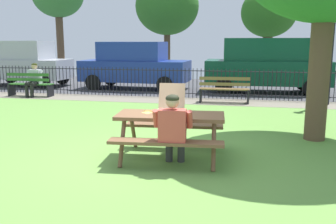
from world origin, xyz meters
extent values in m
cube|color=#699B44|center=(0.00, 1.43, -0.01)|extent=(28.00, 10.86, 0.02)
cube|color=gray|center=(0.00, 6.16, 0.00)|extent=(28.00, 1.40, 0.01)
cube|color=#424247|center=(0.00, 10.17, -0.01)|extent=(28.00, 6.63, 0.01)
cube|color=brown|center=(0.38, -0.04, 0.74)|extent=(1.85, 0.90, 0.06)
cube|color=brown|center=(0.43, -0.64, 0.44)|extent=(1.82, 0.42, 0.05)
cube|color=brown|center=(0.33, 0.56, 0.44)|extent=(1.82, 0.42, 0.05)
cylinder|color=brown|center=(-0.32, -0.51, 0.35)|extent=(0.10, 0.44, 0.74)
cylinder|color=brown|center=(-0.39, 0.32, 0.35)|extent=(0.10, 0.44, 0.74)
cylinder|color=brown|center=(1.15, -0.39, 0.35)|extent=(0.10, 0.44, 0.74)
cylinder|color=brown|center=(1.08, 0.43, 0.35)|extent=(0.10, 0.44, 0.74)
cube|color=tan|center=(0.37, 0.02, 0.78)|extent=(0.49, 0.49, 0.01)
cube|color=silver|center=(0.37, 0.02, 0.78)|extent=(0.45, 0.45, 0.00)
cube|color=tan|center=(0.38, -0.20, 0.80)|extent=(0.46, 0.05, 0.04)
cube|color=tan|center=(0.35, 0.24, 0.80)|extent=(0.46, 0.05, 0.04)
cube|color=tan|center=(0.14, 0.01, 0.80)|extent=(0.05, 0.46, 0.04)
cube|color=tan|center=(0.59, 0.04, 0.80)|extent=(0.05, 0.46, 0.04)
cube|color=tan|center=(0.35, 0.26, 1.04)|extent=(0.47, 0.22, 0.43)
pyramid|color=#F9D058|center=(-0.04, 0.03, 0.78)|extent=(0.18, 0.22, 0.01)
cube|color=tan|center=(-0.05, 0.13, 0.78)|extent=(0.17, 0.06, 0.02)
cylinder|color=#353535|center=(0.40, -0.22, 0.22)|extent=(0.12, 0.12, 0.44)
cylinder|color=#353535|center=(0.41, -0.43, 0.47)|extent=(0.18, 0.43, 0.15)
cylinder|color=#353535|center=(0.60, -0.20, 0.22)|extent=(0.12, 0.12, 0.44)
cylinder|color=#353535|center=(0.61, -0.41, 0.47)|extent=(0.18, 0.43, 0.15)
cube|color=#CC4C3F|center=(0.53, -0.63, 0.70)|extent=(0.44, 0.25, 0.52)
cylinder|color=#CC4C3F|center=(0.27, -0.60, 0.80)|extent=(0.11, 0.21, 0.31)
cylinder|color=#CC4C3F|center=(0.79, -0.56, 0.80)|extent=(0.11, 0.21, 0.31)
sphere|color=tan|center=(0.53, -0.61, 1.08)|extent=(0.21, 0.21, 0.21)
ellipsoid|color=#262A1A|center=(0.53, -0.62, 1.13)|extent=(0.21, 0.20, 0.12)
cylinder|color=black|center=(0.00, 6.86, 0.95)|extent=(19.72, 0.03, 0.03)
cylinder|color=black|center=(0.00, 6.86, 0.16)|extent=(19.72, 0.03, 0.03)
cylinder|color=black|center=(-7.82, 6.86, 0.52)|extent=(0.02, 0.02, 1.04)
cylinder|color=black|center=(-7.67, 6.86, 0.52)|extent=(0.02, 0.02, 1.04)
cylinder|color=black|center=(-7.53, 6.86, 0.52)|extent=(0.02, 0.02, 1.04)
cylinder|color=black|center=(-7.39, 6.86, 0.52)|extent=(0.02, 0.02, 1.04)
cylinder|color=black|center=(-7.25, 6.86, 0.52)|extent=(0.02, 0.02, 1.04)
cylinder|color=black|center=(-7.11, 6.86, 0.52)|extent=(0.02, 0.02, 1.04)
cylinder|color=black|center=(-6.97, 6.86, 0.52)|extent=(0.02, 0.02, 1.04)
cylinder|color=black|center=(-6.83, 6.86, 0.52)|extent=(0.02, 0.02, 1.04)
cylinder|color=black|center=(-6.69, 6.86, 0.52)|extent=(0.02, 0.02, 1.04)
cylinder|color=black|center=(-6.55, 6.86, 0.52)|extent=(0.02, 0.02, 1.04)
cylinder|color=black|center=(-6.41, 6.86, 0.52)|extent=(0.02, 0.02, 1.04)
cylinder|color=black|center=(-6.27, 6.86, 0.52)|extent=(0.02, 0.02, 1.04)
cylinder|color=black|center=(-6.13, 6.86, 0.52)|extent=(0.02, 0.02, 1.04)
cylinder|color=black|center=(-5.98, 6.86, 0.52)|extent=(0.02, 0.02, 1.04)
cylinder|color=black|center=(-5.84, 6.86, 0.52)|extent=(0.02, 0.02, 1.04)
cylinder|color=black|center=(-5.70, 6.86, 0.52)|extent=(0.02, 0.02, 1.04)
cylinder|color=black|center=(-5.56, 6.86, 0.52)|extent=(0.02, 0.02, 1.04)
cylinder|color=black|center=(-5.42, 6.86, 0.52)|extent=(0.02, 0.02, 1.04)
cylinder|color=black|center=(-5.28, 6.86, 0.52)|extent=(0.02, 0.02, 1.04)
cylinder|color=black|center=(-5.14, 6.86, 0.52)|extent=(0.02, 0.02, 1.04)
cylinder|color=black|center=(-5.00, 6.86, 0.52)|extent=(0.02, 0.02, 1.04)
cylinder|color=black|center=(-4.86, 6.86, 0.52)|extent=(0.02, 0.02, 1.04)
cylinder|color=black|center=(-4.72, 6.86, 0.52)|extent=(0.02, 0.02, 1.04)
cylinder|color=black|center=(-4.58, 6.86, 0.52)|extent=(0.02, 0.02, 1.04)
cylinder|color=black|center=(-4.44, 6.86, 0.52)|extent=(0.02, 0.02, 1.04)
cylinder|color=black|center=(-4.30, 6.86, 0.52)|extent=(0.02, 0.02, 1.04)
cylinder|color=black|center=(-4.15, 6.86, 0.52)|extent=(0.02, 0.02, 1.04)
cylinder|color=black|center=(-4.01, 6.86, 0.52)|extent=(0.02, 0.02, 1.04)
cylinder|color=black|center=(-3.87, 6.86, 0.52)|extent=(0.02, 0.02, 1.04)
cylinder|color=black|center=(-3.73, 6.86, 0.52)|extent=(0.02, 0.02, 1.04)
cylinder|color=black|center=(-3.59, 6.86, 0.52)|extent=(0.02, 0.02, 1.04)
cylinder|color=black|center=(-3.45, 6.86, 0.52)|extent=(0.02, 0.02, 1.04)
cylinder|color=black|center=(-3.31, 6.86, 0.52)|extent=(0.02, 0.02, 1.04)
cylinder|color=black|center=(-3.17, 6.86, 0.52)|extent=(0.02, 0.02, 1.04)
cylinder|color=black|center=(-3.03, 6.86, 0.52)|extent=(0.02, 0.02, 1.04)
cylinder|color=black|center=(-2.89, 6.86, 0.52)|extent=(0.02, 0.02, 1.04)
cylinder|color=black|center=(-2.75, 6.86, 0.52)|extent=(0.02, 0.02, 1.04)
cylinder|color=black|center=(-2.61, 6.86, 0.52)|extent=(0.02, 0.02, 1.04)
cylinder|color=black|center=(-2.46, 6.86, 0.52)|extent=(0.02, 0.02, 1.04)
cylinder|color=black|center=(-2.32, 6.86, 0.52)|extent=(0.02, 0.02, 1.04)
cylinder|color=black|center=(-2.18, 6.86, 0.52)|extent=(0.02, 0.02, 1.04)
cylinder|color=black|center=(-2.04, 6.86, 0.52)|extent=(0.02, 0.02, 1.04)
cylinder|color=black|center=(-1.90, 6.86, 0.52)|extent=(0.02, 0.02, 1.04)
cylinder|color=black|center=(-1.76, 6.86, 0.52)|extent=(0.02, 0.02, 1.04)
cylinder|color=black|center=(-1.62, 6.86, 0.52)|extent=(0.02, 0.02, 1.04)
cylinder|color=black|center=(-1.48, 6.86, 0.52)|extent=(0.02, 0.02, 1.04)
cylinder|color=black|center=(-1.34, 6.86, 0.52)|extent=(0.02, 0.02, 1.04)
cylinder|color=black|center=(-1.20, 6.86, 0.52)|extent=(0.02, 0.02, 1.04)
cylinder|color=black|center=(-1.06, 6.86, 0.52)|extent=(0.02, 0.02, 1.04)
cylinder|color=black|center=(-0.92, 6.86, 0.52)|extent=(0.02, 0.02, 1.04)
cylinder|color=black|center=(-0.77, 6.86, 0.52)|extent=(0.02, 0.02, 1.04)
cylinder|color=black|center=(-0.63, 6.86, 0.52)|extent=(0.02, 0.02, 1.04)
cylinder|color=black|center=(-0.49, 6.86, 0.52)|extent=(0.02, 0.02, 1.04)
cylinder|color=black|center=(-0.35, 6.86, 0.52)|extent=(0.02, 0.02, 1.04)
cylinder|color=black|center=(-0.21, 6.86, 0.52)|extent=(0.02, 0.02, 1.04)
cylinder|color=black|center=(-0.07, 6.86, 0.52)|extent=(0.02, 0.02, 1.04)
cylinder|color=black|center=(0.07, 6.86, 0.52)|extent=(0.02, 0.02, 1.04)
cylinder|color=black|center=(0.21, 6.86, 0.52)|extent=(0.02, 0.02, 1.04)
cylinder|color=black|center=(0.35, 6.86, 0.52)|extent=(0.02, 0.02, 1.04)
cylinder|color=black|center=(0.49, 6.86, 0.52)|extent=(0.02, 0.02, 1.04)
cylinder|color=black|center=(0.63, 6.86, 0.52)|extent=(0.02, 0.02, 1.04)
cylinder|color=black|center=(0.77, 6.86, 0.52)|extent=(0.02, 0.02, 1.04)
cylinder|color=black|center=(0.92, 6.86, 0.52)|extent=(0.02, 0.02, 1.04)
cylinder|color=black|center=(1.06, 6.86, 0.52)|extent=(0.02, 0.02, 1.04)
cylinder|color=black|center=(1.20, 6.86, 0.52)|extent=(0.02, 0.02, 1.04)
cylinder|color=black|center=(1.34, 6.86, 0.52)|extent=(0.02, 0.02, 1.04)
cylinder|color=black|center=(1.48, 6.86, 0.52)|extent=(0.02, 0.02, 1.04)
cylinder|color=black|center=(1.62, 6.86, 0.52)|extent=(0.02, 0.02, 1.04)
cylinder|color=black|center=(1.76, 6.86, 0.52)|extent=(0.02, 0.02, 1.04)
cylinder|color=black|center=(1.90, 6.86, 0.52)|extent=(0.02, 0.02, 1.04)
cylinder|color=black|center=(2.04, 6.86, 0.52)|extent=(0.02, 0.02, 1.04)
cylinder|color=black|center=(2.18, 6.86, 0.52)|extent=(0.02, 0.02, 1.04)
cylinder|color=black|center=(2.32, 6.86, 0.52)|extent=(0.02, 0.02, 1.04)
cylinder|color=black|center=(2.46, 6.86, 0.52)|extent=(0.02, 0.02, 1.04)
cylinder|color=black|center=(2.61, 6.86, 0.52)|extent=(0.02, 0.02, 1.04)
cylinder|color=black|center=(2.75, 6.86, 0.52)|extent=(0.02, 0.02, 1.04)
cylinder|color=black|center=(2.89, 6.86, 0.52)|extent=(0.02, 0.02, 1.04)
cylinder|color=black|center=(3.03, 6.86, 0.52)|extent=(0.02, 0.02, 1.04)
cylinder|color=black|center=(3.17, 6.86, 0.52)|extent=(0.02, 0.02, 1.04)
cylinder|color=black|center=(3.31, 6.86, 0.52)|extent=(0.02, 0.02, 1.04)
cylinder|color=black|center=(3.45, 6.86, 0.52)|extent=(0.02, 0.02, 1.04)
cylinder|color=black|center=(3.59, 6.86, 0.52)|extent=(0.02, 0.02, 1.04)
cylinder|color=black|center=(3.73, 6.86, 0.52)|extent=(0.02, 0.02, 1.04)
cylinder|color=black|center=(3.87, 6.86, 0.52)|extent=(0.02, 0.02, 1.04)
cylinder|color=black|center=(4.01, 6.86, 0.52)|extent=(0.02, 0.02, 1.04)
cylinder|color=black|center=(4.15, 6.86, 0.52)|extent=(0.02, 0.02, 1.04)
cylinder|color=black|center=(4.30, 6.86, 0.52)|extent=(0.02, 0.02, 1.04)
cylinder|color=black|center=(4.44, 6.86, 0.52)|extent=(0.02, 0.02, 1.04)
cube|color=#306627|center=(-6.01, 6.23, 0.44)|extent=(1.60, 0.15, 0.04)
cube|color=#306627|center=(-6.01, 6.09, 0.44)|extent=(1.60, 0.15, 0.04)
cube|color=#306627|center=(-6.01, 5.95, 0.44)|extent=(1.60, 0.15, 0.04)
cube|color=#306627|center=(-6.00, 5.89, 0.62)|extent=(1.60, 0.11, 0.11)
cube|color=#306627|center=(-6.00, 5.89, 0.80)|extent=(1.60, 0.11, 0.11)
cube|color=black|center=(-5.25, 6.06, 0.22)|extent=(0.06, 0.44, 0.44)
cube|color=black|center=(-6.77, 6.01, 0.22)|extent=(0.06, 0.44, 0.44)
cube|color=brown|center=(0.93, 6.23, 0.44)|extent=(1.60, 0.15, 0.04)
cube|color=brown|center=(0.93, 6.09, 0.44)|extent=(1.60, 0.15, 0.04)
cube|color=brown|center=(0.93, 5.95, 0.44)|extent=(1.60, 0.15, 0.04)
cube|color=brown|center=(0.94, 5.89, 0.62)|extent=(1.60, 0.11, 0.11)
cube|color=brown|center=(0.94, 5.89, 0.80)|extent=(1.60, 0.11, 0.11)
cube|color=black|center=(1.69, 6.06, 0.22)|extent=(0.06, 0.44, 0.44)
cube|color=black|center=(0.17, 6.01, 0.22)|extent=(0.06, 0.44, 0.44)
cylinder|color=black|center=(-5.77, 5.71, 0.22)|extent=(0.12, 0.12, 0.44)
cylinder|color=black|center=(-5.76, 5.92, 0.47)|extent=(0.17, 0.43, 0.15)
cylinder|color=black|center=(-5.97, 5.72, 0.22)|extent=(0.12, 0.12, 0.44)
cylinder|color=black|center=(-5.96, 5.93, 0.47)|extent=(0.17, 0.43, 0.15)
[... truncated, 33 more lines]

